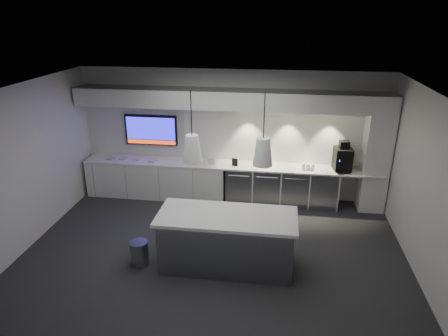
# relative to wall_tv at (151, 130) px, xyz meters

# --- Properties ---
(floor) EXTENTS (7.00, 7.00, 0.00)m
(floor) POSITION_rel_wall_tv_xyz_m (1.90, -2.45, -1.56)
(floor) COLOR #2A2A2C
(floor) RESTS_ON ground
(ceiling) EXTENTS (7.00, 7.00, 0.00)m
(ceiling) POSITION_rel_wall_tv_xyz_m (1.90, -2.45, 1.44)
(ceiling) COLOR black
(ceiling) RESTS_ON wall_back
(wall_back) EXTENTS (7.00, 0.00, 7.00)m
(wall_back) POSITION_rel_wall_tv_xyz_m (1.90, 0.05, -0.06)
(wall_back) COLOR silver
(wall_back) RESTS_ON floor
(wall_front) EXTENTS (7.00, 0.00, 7.00)m
(wall_front) POSITION_rel_wall_tv_xyz_m (1.90, -4.95, -0.06)
(wall_front) COLOR silver
(wall_front) RESTS_ON floor
(wall_left) EXTENTS (0.00, 7.00, 7.00)m
(wall_left) POSITION_rel_wall_tv_xyz_m (-1.60, -2.45, -0.06)
(wall_left) COLOR silver
(wall_left) RESTS_ON floor
(wall_right) EXTENTS (0.00, 7.00, 7.00)m
(wall_right) POSITION_rel_wall_tv_xyz_m (5.40, -2.45, -0.06)
(wall_right) COLOR silver
(wall_right) RESTS_ON floor
(back_counter) EXTENTS (6.80, 0.65, 0.04)m
(back_counter) POSITION_rel_wall_tv_xyz_m (1.90, -0.27, -0.68)
(back_counter) COLOR white
(back_counter) RESTS_ON left_base_cabinets
(left_base_cabinets) EXTENTS (3.30, 0.63, 0.86)m
(left_base_cabinets) POSITION_rel_wall_tv_xyz_m (0.15, -0.27, -1.13)
(left_base_cabinets) COLOR white
(left_base_cabinets) RESTS_ON floor
(fridge_unit_a) EXTENTS (0.60, 0.61, 0.85)m
(fridge_unit_a) POSITION_rel_wall_tv_xyz_m (2.15, -0.27, -1.13)
(fridge_unit_a) COLOR gray
(fridge_unit_a) RESTS_ON floor
(fridge_unit_b) EXTENTS (0.60, 0.61, 0.85)m
(fridge_unit_b) POSITION_rel_wall_tv_xyz_m (2.78, -0.27, -1.13)
(fridge_unit_b) COLOR gray
(fridge_unit_b) RESTS_ON floor
(fridge_unit_c) EXTENTS (0.60, 0.61, 0.85)m
(fridge_unit_c) POSITION_rel_wall_tv_xyz_m (3.41, -0.27, -1.13)
(fridge_unit_c) COLOR gray
(fridge_unit_c) RESTS_ON floor
(fridge_unit_d) EXTENTS (0.60, 0.61, 0.85)m
(fridge_unit_d) POSITION_rel_wall_tv_xyz_m (4.04, -0.27, -1.13)
(fridge_unit_d) COLOR gray
(fridge_unit_d) RESTS_ON floor
(backsplash) EXTENTS (4.60, 0.03, 1.30)m
(backsplash) POSITION_rel_wall_tv_xyz_m (3.10, 0.03, -0.01)
(backsplash) COLOR white
(backsplash) RESTS_ON wall_back
(soffit) EXTENTS (6.90, 0.60, 0.40)m
(soffit) POSITION_rel_wall_tv_xyz_m (1.90, -0.25, 0.84)
(soffit) COLOR white
(soffit) RESTS_ON wall_back
(column) EXTENTS (0.55, 0.55, 2.60)m
(column) POSITION_rel_wall_tv_xyz_m (5.10, -0.25, -0.26)
(column) COLOR white
(column) RESTS_ON floor
(wall_tv) EXTENTS (1.25, 0.07, 0.72)m
(wall_tv) POSITION_rel_wall_tv_xyz_m (0.00, 0.00, 0.00)
(wall_tv) COLOR black
(wall_tv) RESTS_ON wall_back
(island) EXTENTS (2.35, 1.01, 1.00)m
(island) POSITION_rel_wall_tv_xyz_m (2.19, -2.88, -1.06)
(island) COLOR gray
(island) RESTS_ON floor
(bin) EXTENTS (0.37, 0.37, 0.45)m
(bin) POSITION_rel_wall_tv_xyz_m (0.67, -3.05, -1.34)
(bin) COLOR gray
(bin) RESTS_ON floor
(coffee_machine) EXTENTS (0.40, 0.56, 0.66)m
(coffee_machine) POSITION_rel_wall_tv_xyz_m (4.41, -0.25, -0.39)
(coffee_machine) COLOR black
(coffee_machine) RESTS_ON back_counter
(sign_black) EXTENTS (0.14, 0.07, 0.18)m
(sign_black) POSITION_rel_wall_tv_xyz_m (2.04, -0.36, -0.57)
(sign_black) COLOR black
(sign_black) RESTS_ON back_counter
(sign_white) EXTENTS (0.18, 0.05, 0.14)m
(sign_white) POSITION_rel_wall_tv_xyz_m (1.50, -0.33, -0.59)
(sign_white) COLOR white
(sign_white) RESTS_ON back_counter
(cup_cluster) EXTENTS (0.28, 0.18, 0.15)m
(cup_cluster) POSITION_rel_wall_tv_xyz_m (3.67, -0.35, -0.58)
(cup_cluster) COLOR white
(cup_cluster) RESTS_ON back_counter
(tray_a) EXTENTS (0.19, 0.19, 0.02)m
(tray_a) POSITION_rel_wall_tv_xyz_m (-0.95, -0.33, -0.65)
(tray_a) COLOR #B1B1B1
(tray_a) RESTS_ON back_counter
(tray_b) EXTENTS (0.18, 0.18, 0.02)m
(tray_b) POSITION_rel_wall_tv_xyz_m (-0.64, -0.29, -0.65)
(tray_b) COLOR #B1B1B1
(tray_b) RESTS_ON back_counter
(tray_c) EXTENTS (0.18, 0.18, 0.02)m
(tray_c) POSITION_rel_wall_tv_xyz_m (-0.31, -0.33, -0.65)
(tray_c) COLOR #B1B1B1
(tray_c) RESTS_ON back_counter
(tray_d) EXTENTS (0.18, 0.18, 0.02)m
(tray_d) POSITION_rel_wall_tv_xyz_m (0.09, -0.35, -0.65)
(tray_d) COLOR #B1B1B1
(tray_d) RESTS_ON back_counter
(pendant_left) EXTENTS (0.31, 0.31, 1.14)m
(pendant_left) POSITION_rel_wall_tv_xyz_m (1.64, -2.88, 0.59)
(pendant_left) COLOR white
(pendant_left) RESTS_ON ceiling
(pendant_right) EXTENTS (0.31, 0.31, 1.14)m
(pendant_right) POSITION_rel_wall_tv_xyz_m (2.75, -2.88, 0.59)
(pendant_right) COLOR white
(pendant_right) RESTS_ON ceiling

